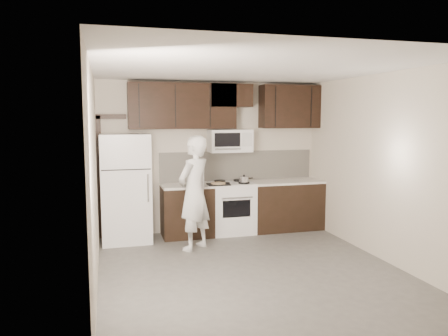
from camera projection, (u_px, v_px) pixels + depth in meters
name	position (u px, v px, depth m)	size (l,w,h in m)	color
floor	(250.00, 270.00, 5.94)	(4.50, 4.50, 0.00)	#54514F
back_wall	(211.00, 157.00, 7.94)	(4.00, 4.00, 0.00)	beige
ceiling	(252.00, 68.00, 5.63)	(4.50, 4.50, 0.00)	white
counter_run	(248.00, 207.00, 7.90)	(2.95, 0.64, 0.91)	black
stove	(232.00, 207.00, 7.82)	(0.76, 0.66, 0.94)	white
backsplash	(238.00, 166.00, 8.08)	(2.90, 0.02, 0.54)	beige
upper_cabinets	(225.00, 105.00, 7.72)	(3.48, 0.35, 0.78)	black
microwave	(230.00, 141.00, 7.80)	(0.76, 0.42, 0.40)	white
refrigerator	(126.00, 188.00, 7.24)	(0.80, 0.76, 1.80)	white
door_trim	(102.00, 166.00, 7.41)	(0.50, 0.08, 2.12)	black
saucepan	(244.00, 180.00, 7.67)	(0.27, 0.17, 0.16)	silver
baking_tray	(218.00, 184.00, 7.52)	(0.38, 0.28, 0.02)	black
pizza	(218.00, 183.00, 7.52)	(0.25, 0.25, 0.02)	#CEBC8A
person	(194.00, 193.00, 6.80)	(0.65, 0.43, 1.79)	white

